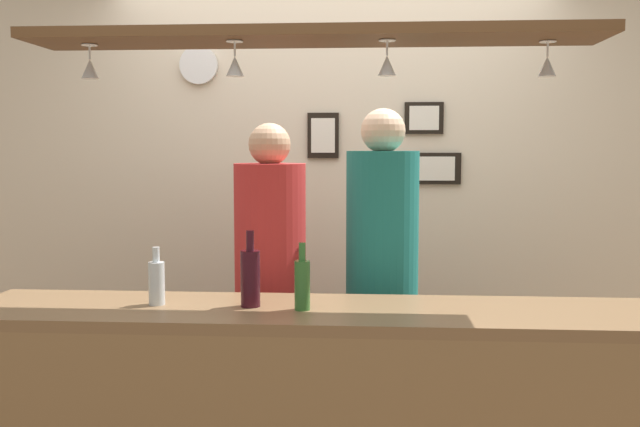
% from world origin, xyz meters
% --- Properties ---
extents(back_wall, '(4.40, 0.06, 2.60)m').
position_xyz_m(back_wall, '(0.00, 1.10, 1.30)').
color(back_wall, beige).
rests_on(back_wall, ground_plane).
extents(bar_counter, '(2.70, 0.55, 0.96)m').
position_xyz_m(bar_counter, '(0.00, -0.50, 0.65)').
color(bar_counter, brown).
rests_on(bar_counter, ground_plane).
extents(overhead_glass_rack, '(2.20, 0.36, 0.04)m').
position_xyz_m(overhead_glass_rack, '(0.00, -0.30, 2.01)').
color(overhead_glass_rack, brown).
extents(hanging_wineglass_far_left, '(0.07, 0.07, 0.13)m').
position_xyz_m(hanging_wineglass_far_left, '(-0.88, -0.30, 1.89)').
color(hanging_wineglass_far_left, silver).
rests_on(hanging_wineglass_far_left, overhead_glass_rack).
extents(hanging_wineglass_left, '(0.07, 0.07, 0.13)m').
position_xyz_m(hanging_wineglass_left, '(-0.29, -0.35, 1.89)').
color(hanging_wineglass_left, silver).
rests_on(hanging_wineglass_left, overhead_glass_rack).
extents(hanging_wineglass_center_left, '(0.07, 0.07, 0.13)m').
position_xyz_m(hanging_wineglass_center_left, '(0.28, -0.33, 1.89)').
color(hanging_wineglass_center_left, silver).
rests_on(hanging_wineglass_center_left, overhead_glass_rack).
extents(hanging_wineglass_center, '(0.07, 0.07, 0.13)m').
position_xyz_m(hanging_wineglass_center, '(0.89, -0.26, 1.89)').
color(hanging_wineglass_center, silver).
rests_on(hanging_wineglass_center, overhead_glass_rack).
extents(person_middle_red_shirt, '(0.34, 0.34, 1.70)m').
position_xyz_m(person_middle_red_shirt, '(-0.25, 0.28, 1.02)').
color(person_middle_red_shirt, '#2D334C').
rests_on(person_middle_red_shirt, ground_plane).
extents(person_right_teal_shirt, '(0.34, 0.34, 1.76)m').
position_xyz_m(person_right_teal_shirt, '(0.28, 0.28, 1.07)').
color(person_right_teal_shirt, '#2D334C').
rests_on(person_right_teal_shirt, ground_plane).
extents(bottle_wine_dark_red, '(0.08, 0.08, 0.30)m').
position_xyz_m(bottle_wine_dark_red, '(-0.24, -0.34, 1.08)').
color(bottle_wine_dark_red, '#380F19').
rests_on(bottle_wine_dark_red, bar_counter).
extents(bottle_beer_green_import, '(0.06, 0.06, 0.26)m').
position_xyz_m(bottle_beer_green_import, '(-0.03, -0.39, 1.07)').
color(bottle_beer_green_import, '#336B2D').
rests_on(bottle_beer_green_import, bar_counter).
extents(bottle_soda_clear, '(0.06, 0.06, 0.23)m').
position_xyz_m(bottle_soda_clear, '(-0.62, -0.34, 1.05)').
color(bottle_soda_clear, silver).
rests_on(bottle_soda_clear, bar_counter).
extents(picture_frame_crest, '(0.18, 0.02, 0.26)m').
position_xyz_m(picture_frame_crest, '(-0.05, 1.06, 1.65)').
color(picture_frame_crest, black).
rests_on(picture_frame_crest, back_wall).
extents(picture_frame_lower_pair, '(0.30, 0.02, 0.18)m').
position_xyz_m(picture_frame_lower_pair, '(0.59, 1.06, 1.46)').
color(picture_frame_lower_pair, black).
rests_on(picture_frame_lower_pair, back_wall).
extents(picture_frame_upper_small, '(0.22, 0.02, 0.18)m').
position_xyz_m(picture_frame_upper_small, '(0.53, 1.06, 1.75)').
color(picture_frame_upper_small, black).
rests_on(picture_frame_upper_small, back_wall).
extents(wall_clock, '(0.22, 0.03, 0.22)m').
position_xyz_m(wall_clock, '(-0.77, 1.05, 2.06)').
color(wall_clock, white).
rests_on(wall_clock, back_wall).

